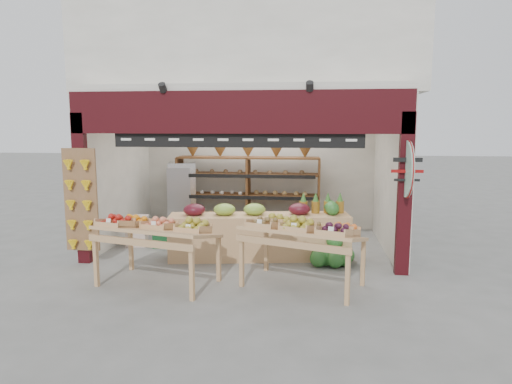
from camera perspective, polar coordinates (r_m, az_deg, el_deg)
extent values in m
plane|color=slate|center=(8.97, -1.32, -7.42)|extent=(60.00, 60.00, 0.00)
cube|color=white|center=(10.95, 0.36, 3.42)|extent=(5.76, 0.18, 3.00)
cube|color=white|center=(10.04, -16.83, 2.62)|extent=(0.18, 3.38, 3.00)
cube|color=white|center=(9.33, 16.43, 2.23)|extent=(0.18, 3.38, 3.00)
cube|color=white|center=(9.25, -0.84, 12.19)|extent=(5.76, 3.38, 0.12)
cube|color=white|center=(10.47, -0.01, 18.02)|extent=(6.36, 4.60, 2.40)
cube|color=black|center=(7.60, -2.53, 9.94)|extent=(5.70, 0.14, 0.70)
cube|color=black|center=(8.57, -20.94, 0.33)|extent=(0.22, 0.14, 2.65)
cube|color=black|center=(7.73, 18.08, -0.34)|extent=(0.22, 0.14, 2.65)
cube|color=black|center=(7.63, -2.47, 6.55)|extent=(4.20, 0.05, 0.26)
cylinder|color=white|center=(7.68, -1.66, 8.43)|extent=(0.34, 0.05, 0.34)
cube|color=brown|center=(8.50, -21.04, -0.93)|extent=(0.60, 0.04, 1.80)
cylinder|color=#A4CEBB|center=(7.59, 18.36, 2.73)|extent=(0.04, 0.90, 0.90)
cylinder|color=maroon|center=(7.57, 18.39, 2.71)|extent=(0.01, 0.92, 0.92)
cube|color=brown|center=(10.80, -9.47, -0.21)|extent=(0.05, 0.54, 1.71)
cube|color=brown|center=(10.46, -0.99, -0.36)|extent=(0.05, 0.54, 1.71)
cube|color=brown|center=(10.36, 7.83, -0.52)|extent=(0.05, 0.54, 1.71)
cube|color=brown|center=(10.54, -0.99, -2.95)|extent=(3.21, 0.54, 0.04)
cube|color=brown|center=(10.46, -0.99, -0.36)|extent=(3.21, 0.54, 0.04)
cube|color=brown|center=(10.40, -1.00, 2.26)|extent=(3.21, 0.54, 0.04)
cube|color=brown|center=(10.37, -1.01, 4.32)|extent=(3.21, 0.54, 0.04)
cone|color=brown|center=(10.61, -7.92, 5.09)|extent=(0.32, 0.32, 0.28)
cone|color=brown|center=(10.46, -4.51, 5.10)|extent=(0.32, 0.32, 0.28)
cone|color=brown|center=(10.36, -1.01, 5.09)|extent=(0.32, 0.32, 0.28)
cone|color=brown|center=(10.29, 2.55, 5.06)|extent=(0.32, 0.32, 0.28)
cone|color=brown|center=(10.26, 6.14, 5.02)|extent=(0.32, 0.32, 0.28)
cube|color=silver|center=(10.78, -9.13, -0.54)|extent=(0.75, 0.75, 1.59)
cube|color=silver|center=(9.64, -14.66, -5.53)|extent=(0.44, 0.36, 0.34)
cube|color=silver|center=(9.56, -14.44, -3.73)|extent=(0.40, 0.33, 0.28)
cube|color=#124721|center=(9.44, -11.53, -5.90)|extent=(0.42, 0.33, 0.28)
cube|color=silver|center=(9.83, -11.11, -5.39)|extent=(0.38, 0.31, 0.27)
cube|color=tan|center=(8.41, 0.44, -5.60)|extent=(3.34, 1.13, 0.82)
ellipsoid|color=#59141E|center=(8.34, -7.72, -2.21)|extent=(0.40, 0.36, 0.22)
ellipsoid|color=#8CB23F|center=(8.31, -3.96, -2.21)|extent=(0.40, 0.36, 0.22)
ellipsoid|color=#8CB23F|center=(8.30, -0.18, -2.19)|extent=(0.40, 0.36, 0.22)
ellipsoid|color=#59141E|center=(8.37, 5.44, -2.15)|extent=(0.40, 0.36, 0.22)
cylinder|color=olive|center=(8.51, 5.94, -1.91)|extent=(0.15, 0.15, 0.22)
cylinder|color=olive|center=(8.54, 7.45, -1.89)|extent=(0.15, 0.15, 0.22)
cylinder|color=olive|center=(8.58, 8.95, -1.88)|extent=(0.15, 0.15, 0.22)
cylinder|color=olive|center=(8.63, 10.44, -1.86)|extent=(0.15, 0.15, 0.22)
cube|color=tan|center=(7.15, -12.21, -4.89)|extent=(1.94, 1.37, 0.25)
cube|color=tan|center=(7.40, -19.35, -8.41)|extent=(0.07, 0.07, 0.72)
cube|color=tan|center=(6.51, -8.02, -10.33)|extent=(0.07, 0.07, 0.72)
cube|color=tan|center=(8.06, -15.36, -6.88)|extent=(0.07, 0.07, 0.72)
cube|color=tan|center=(7.24, -4.69, -8.33)|extent=(0.07, 0.07, 0.72)
cube|color=tan|center=(6.92, 5.89, -5.19)|extent=(1.98, 1.51, 0.25)
cube|color=tan|center=(6.99, -1.80, -8.93)|extent=(0.08, 0.08, 0.72)
cube|color=tan|center=(6.41, 11.38, -10.71)|extent=(0.08, 0.08, 0.72)
cube|color=tan|center=(7.73, 1.29, -7.23)|extent=(0.08, 0.08, 0.72)
cube|color=tan|center=(7.21, 13.23, -8.61)|extent=(0.08, 0.08, 0.72)
sphere|color=#18491A|center=(8.14, 8.69, -8.10)|extent=(0.30, 0.30, 0.30)
sphere|color=#18491A|center=(8.15, 10.94, -8.12)|extent=(0.30, 0.30, 0.30)
sphere|color=#18491A|center=(8.44, 8.63, -7.49)|extent=(0.30, 0.30, 0.30)
sphere|color=#18491A|center=(8.46, 10.80, -7.52)|extent=(0.30, 0.30, 0.30)
sphere|color=#18491A|center=(8.23, 9.81, -6.02)|extent=(0.30, 0.30, 0.30)
sphere|color=#18491A|center=(8.04, 9.86, -8.32)|extent=(0.30, 0.30, 0.30)
sphere|color=#18491A|center=(8.29, 7.92, -7.78)|extent=(0.30, 0.30, 0.30)
sphere|color=#18491A|center=(8.39, 8.66, -5.70)|extent=(0.30, 0.30, 0.30)
sphere|color=#18491A|center=(8.34, 11.22, -7.76)|extent=(0.30, 0.30, 0.30)
sphere|color=#18491A|center=(8.05, 7.80, -8.26)|extent=(0.30, 0.30, 0.30)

